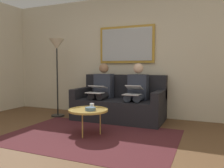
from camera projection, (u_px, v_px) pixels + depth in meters
ground_plane at (57, 160)px, 2.72m from camera, size 6.00×5.20×0.10m
wall_rear at (128, 56)px, 5.01m from camera, size 6.00×0.12×2.60m
area_rug at (91, 136)px, 3.50m from camera, size 2.60×1.80×0.01m
couch at (120, 104)px, 4.64m from camera, size 1.78×0.90×0.90m
framed_mirror at (126, 45)px, 4.90m from camera, size 1.23×0.05×0.80m
coffee_table at (88, 110)px, 3.54m from camera, size 0.62×0.62×0.41m
cup at (92, 106)px, 3.58m from camera, size 0.07×0.07×0.09m
bowl at (91, 109)px, 3.46m from camera, size 0.16×0.16×0.05m
person_left at (137, 91)px, 4.41m from camera, size 0.38×0.58×1.14m
laptop_silver at (133, 91)px, 4.20m from camera, size 0.31×0.39×0.17m
person_right at (102, 89)px, 4.70m from camera, size 0.38×0.58×1.14m
laptop_white at (96, 89)px, 4.47m from camera, size 0.34×0.33×0.14m
standing_lamp at (57, 53)px, 4.83m from camera, size 0.32×0.32×1.66m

